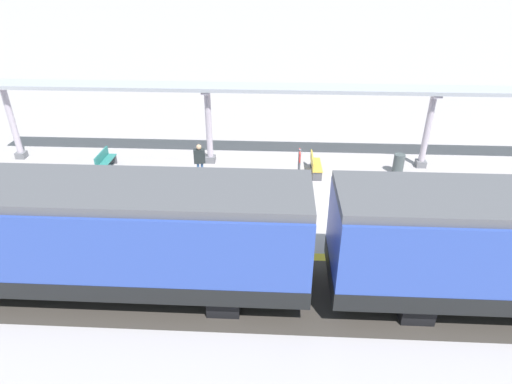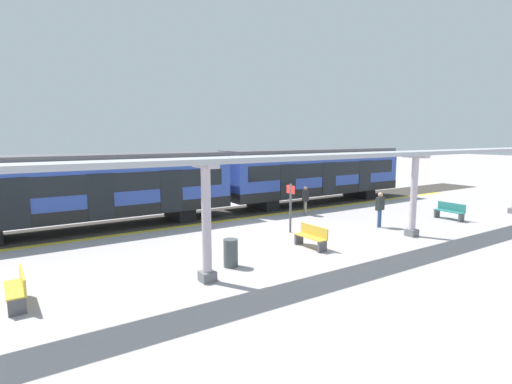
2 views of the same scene
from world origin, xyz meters
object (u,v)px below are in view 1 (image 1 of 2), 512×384
at_px(canopy_pillar_fourth, 12,123).
at_px(bench_mid_platform, 105,161).
at_px(bench_near_end, 315,165).
at_px(passenger_by_the_benches, 200,158).
at_px(train_far_carriage, 78,236).
at_px(canopy_pillar_third, 209,126).
at_px(passenger_waiting_near_edge, 209,211).
at_px(platform_info_sign, 299,170).
at_px(trash_bin, 398,164).
at_px(canopy_pillar_second, 427,130).

relative_size(canopy_pillar_fourth, bench_mid_platform, 2.33).
bearing_deg(canopy_pillar_fourth, bench_near_end, -94.13).
distance_m(canopy_pillar_fourth, passenger_by_the_benches, 9.26).
distance_m(train_far_carriage, bench_mid_platform, 8.31).
bearing_deg(canopy_pillar_third, passenger_waiting_near_edge, -171.89).
xyz_separation_m(canopy_pillar_fourth, platform_info_sign, (-3.40, -13.21, -0.45)).
bearing_deg(bench_near_end, trash_bin, -86.39).
height_order(platform_info_sign, passenger_waiting_near_edge, platform_info_sign).
height_order(canopy_pillar_third, passenger_by_the_benches, canopy_pillar_third).
xyz_separation_m(bench_near_end, trash_bin, (0.24, -3.73, 0.02)).
xyz_separation_m(canopy_pillar_third, passenger_waiting_near_edge, (-6.07, -0.87, -0.80)).
distance_m(bench_near_end, passenger_waiting_near_edge, 6.45).
relative_size(canopy_pillar_third, trash_bin, 3.77).
distance_m(canopy_pillar_second, bench_near_end, 5.25).
relative_size(canopy_pillar_second, bench_mid_platform, 2.33).
height_order(passenger_waiting_near_edge, passenger_by_the_benches, passenger_by_the_benches).
height_order(bench_near_end, platform_info_sign, platform_info_sign).
bearing_deg(bench_mid_platform, train_far_carriage, -163.72).
bearing_deg(canopy_pillar_third, bench_mid_platform, 102.82).
relative_size(canopy_pillar_fourth, trash_bin, 3.77).
height_order(bench_near_end, passenger_waiting_near_edge, passenger_waiting_near_edge).
height_order(trash_bin, passenger_by_the_benches, passenger_by_the_benches).
relative_size(canopy_pillar_second, passenger_waiting_near_edge, 2.23).
height_order(trash_bin, passenger_waiting_near_edge, passenger_waiting_near_edge).
relative_size(canopy_pillar_third, platform_info_sign, 1.60).
bearing_deg(canopy_pillar_second, passenger_by_the_benches, 100.68).
relative_size(platform_info_sign, passenger_waiting_near_edge, 1.40).
xyz_separation_m(bench_mid_platform, platform_info_sign, (-2.33, -8.68, 0.89)).
bearing_deg(trash_bin, bench_mid_platform, 91.23).
bearing_deg(canopy_pillar_third, train_far_carriage, 165.12).
bearing_deg(canopy_pillar_third, trash_bin, -95.19).
bearing_deg(canopy_pillar_fourth, canopy_pillar_third, -90.00).
xyz_separation_m(train_far_carriage, canopy_pillar_third, (8.93, -2.37, -0.05)).
xyz_separation_m(train_far_carriage, bench_near_end, (7.92, -7.20, -1.39)).
bearing_deg(canopy_pillar_second, passenger_waiting_near_edge, 124.17).
xyz_separation_m(canopy_pillar_third, trash_bin, (-0.78, -8.56, -1.32)).
distance_m(passenger_waiting_near_edge, passenger_by_the_benches, 4.31).
relative_size(canopy_pillar_second, canopy_pillar_fourth, 1.00).
height_order(canopy_pillar_second, canopy_pillar_fourth, same).
bearing_deg(trash_bin, passenger_waiting_near_edge, 124.49).
bearing_deg(bench_near_end, train_far_carriage, 137.71).
xyz_separation_m(canopy_pillar_second, canopy_pillar_third, (0.00, 9.80, 0.00)).
bearing_deg(canopy_pillar_third, canopy_pillar_fourth, 90.00).
relative_size(train_far_carriage, bench_near_end, 8.60).
distance_m(train_far_carriage, canopy_pillar_second, 15.10).
distance_m(canopy_pillar_third, passenger_by_the_benches, 2.02).
relative_size(canopy_pillar_third, canopy_pillar_fourth, 1.00).
xyz_separation_m(trash_bin, passenger_waiting_near_edge, (-5.29, 7.70, 0.52)).
bearing_deg(passenger_waiting_near_edge, canopy_pillar_fourth, 58.92).
xyz_separation_m(canopy_pillar_second, canopy_pillar_fourth, (0.00, 19.01, 0.00)).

